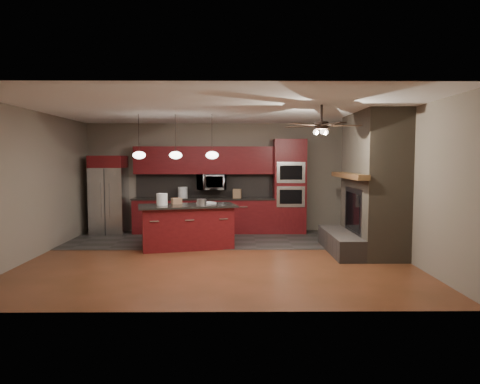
{
  "coord_description": "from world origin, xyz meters",
  "views": [
    {
      "loc": [
        0.34,
        -8.13,
        1.87
      ],
      "look_at": [
        0.42,
        0.6,
        1.21
      ],
      "focal_mm": 32.0,
      "sensor_mm": 36.0,
      "label": 1
    }
  ],
  "objects_px": {
    "white_bucket": "(162,199)",
    "paint_can": "(202,202)",
    "counter_box": "(237,193)",
    "paint_tray": "(206,203)",
    "counter_bucket": "(183,192)",
    "refrigerator": "(109,195)",
    "microwave": "(212,182)",
    "kitchen_island": "(188,226)",
    "cardboard_box": "(177,201)",
    "oven_tower": "(289,186)"
  },
  "relations": [
    {
      "from": "oven_tower",
      "to": "cardboard_box",
      "type": "relative_size",
      "value": 11.67
    },
    {
      "from": "refrigerator",
      "to": "microwave",
      "type": "bearing_deg",
      "value": 2.91
    },
    {
      "from": "kitchen_island",
      "to": "paint_tray",
      "type": "bearing_deg",
      "value": 14.84
    },
    {
      "from": "paint_tray",
      "to": "cardboard_box",
      "type": "relative_size",
      "value": 1.76
    },
    {
      "from": "paint_tray",
      "to": "refrigerator",
      "type": "bearing_deg",
      "value": 111.09
    },
    {
      "from": "counter_bucket",
      "to": "refrigerator",
      "type": "bearing_deg",
      "value": -177.48
    },
    {
      "from": "refrigerator",
      "to": "paint_tray",
      "type": "xyz_separation_m",
      "value": [
        2.56,
        -1.6,
        -0.04
      ]
    },
    {
      "from": "refrigerator",
      "to": "white_bucket",
      "type": "xyz_separation_m",
      "value": [
        1.66,
        -1.87,
        0.06
      ]
    },
    {
      "from": "kitchen_island",
      "to": "cardboard_box",
      "type": "height_order",
      "value": "cardboard_box"
    },
    {
      "from": "paint_can",
      "to": "counter_box",
      "type": "height_order",
      "value": "counter_box"
    },
    {
      "from": "refrigerator",
      "to": "kitchen_island",
      "type": "height_order",
      "value": "refrigerator"
    },
    {
      "from": "kitchen_island",
      "to": "cardboard_box",
      "type": "bearing_deg",
      "value": 132.6
    },
    {
      "from": "kitchen_island",
      "to": "counter_bucket",
      "type": "relative_size",
      "value": 7.82
    },
    {
      "from": "kitchen_island",
      "to": "counter_bucket",
      "type": "xyz_separation_m",
      "value": [
        -0.33,
        1.88,
        0.57
      ]
    },
    {
      "from": "microwave",
      "to": "kitchen_island",
      "type": "height_order",
      "value": "microwave"
    },
    {
      "from": "refrigerator",
      "to": "white_bucket",
      "type": "bearing_deg",
      "value": -48.39
    },
    {
      "from": "oven_tower",
      "to": "counter_box",
      "type": "relative_size",
      "value": 10.58
    },
    {
      "from": "oven_tower",
      "to": "counter_box",
      "type": "bearing_deg",
      "value": -178.16
    },
    {
      "from": "counter_bucket",
      "to": "microwave",
      "type": "bearing_deg",
      "value": 3.87
    },
    {
      "from": "paint_tray",
      "to": "white_bucket",
      "type": "bearing_deg",
      "value": 159.77
    },
    {
      "from": "refrigerator",
      "to": "paint_tray",
      "type": "bearing_deg",
      "value": -31.93
    },
    {
      "from": "microwave",
      "to": "counter_box",
      "type": "distance_m",
      "value": 0.72
    },
    {
      "from": "oven_tower",
      "to": "paint_tray",
      "type": "bearing_deg",
      "value": -140.11
    },
    {
      "from": "counter_box",
      "to": "cardboard_box",
      "type": "bearing_deg",
      "value": -120.37
    },
    {
      "from": "oven_tower",
      "to": "microwave",
      "type": "xyz_separation_m",
      "value": [
        -1.98,
        0.06,
        0.11
      ]
    },
    {
      "from": "microwave",
      "to": "counter_bucket",
      "type": "height_order",
      "value": "microwave"
    },
    {
      "from": "refrigerator",
      "to": "paint_can",
      "type": "xyz_separation_m",
      "value": [
        2.49,
        -1.94,
        0.0
      ]
    },
    {
      "from": "oven_tower",
      "to": "paint_can",
      "type": "xyz_separation_m",
      "value": [
        -2.07,
        -2.01,
        -0.2
      ]
    },
    {
      "from": "oven_tower",
      "to": "cardboard_box",
      "type": "height_order",
      "value": "oven_tower"
    },
    {
      "from": "kitchen_island",
      "to": "paint_can",
      "type": "height_order",
      "value": "paint_can"
    },
    {
      "from": "white_bucket",
      "to": "counter_bucket",
      "type": "distance_m",
      "value": 1.96
    },
    {
      "from": "microwave",
      "to": "kitchen_island",
      "type": "relative_size",
      "value": 0.34
    },
    {
      "from": "oven_tower",
      "to": "cardboard_box",
      "type": "xyz_separation_m",
      "value": [
        -2.63,
        -1.7,
        -0.21
      ]
    },
    {
      "from": "kitchen_island",
      "to": "paint_tray",
      "type": "xyz_separation_m",
      "value": [
        0.38,
        0.2,
        0.47
      ]
    },
    {
      "from": "white_bucket",
      "to": "kitchen_island",
      "type": "bearing_deg",
      "value": 7.49
    },
    {
      "from": "cardboard_box",
      "to": "paint_tray",
      "type": "bearing_deg",
      "value": -21.71
    },
    {
      "from": "paint_tray",
      "to": "counter_box",
      "type": "bearing_deg",
      "value": 30.61
    },
    {
      "from": "white_bucket",
      "to": "counter_box",
      "type": "height_order",
      "value": "white_bucket"
    },
    {
      "from": "kitchen_island",
      "to": "counter_box",
      "type": "height_order",
      "value": "counter_box"
    },
    {
      "from": "counter_bucket",
      "to": "oven_tower",
      "type": "bearing_deg",
      "value": -0.16
    },
    {
      "from": "white_bucket",
      "to": "paint_can",
      "type": "height_order",
      "value": "white_bucket"
    },
    {
      "from": "white_bucket",
      "to": "counter_box",
      "type": "xyz_separation_m",
      "value": [
        1.57,
        1.9,
        -0.03
      ]
    },
    {
      "from": "white_bucket",
      "to": "paint_can",
      "type": "xyz_separation_m",
      "value": [
        0.83,
        -0.07,
        -0.06
      ]
    },
    {
      "from": "refrigerator",
      "to": "counter_box",
      "type": "bearing_deg",
      "value": 0.55
    },
    {
      "from": "refrigerator",
      "to": "cardboard_box",
      "type": "bearing_deg",
      "value": -40.2
    },
    {
      "from": "microwave",
      "to": "white_bucket",
      "type": "relative_size",
      "value": 2.99
    },
    {
      "from": "microwave",
      "to": "cardboard_box",
      "type": "height_order",
      "value": "microwave"
    },
    {
      "from": "refrigerator",
      "to": "paint_can",
      "type": "height_order",
      "value": "refrigerator"
    },
    {
      "from": "paint_tray",
      "to": "counter_bucket",
      "type": "xyz_separation_m",
      "value": [
        -0.71,
        1.68,
        0.1
      ]
    },
    {
      "from": "paint_tray",
      "to": "cardboard_box",
      "type": "bearing_deg",
      "value": 145.99
    }
  ]
}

